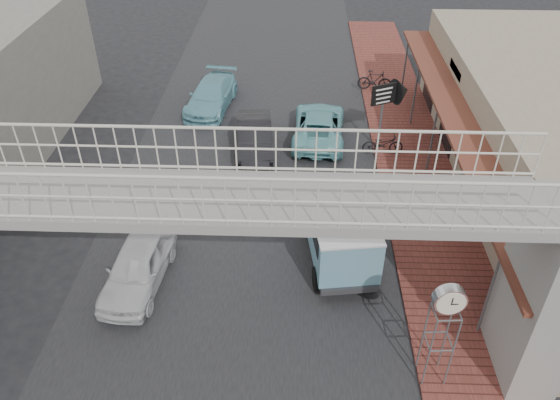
# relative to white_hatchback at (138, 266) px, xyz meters

# --- Properties ---
(ground) EXTENTS (120.00, 120.00, 0.00)m
(ground) POSITION_rel_white_hatchback_xyz_m (2.95, 1.39, -0.66)
(ground) COLOR black
(ground) RESTS_ON ground
(road_strip) EXTENTS (10.00, 60.00, 0.01)m
(road_strip) POSITION_rel_white_hatchback_xyz_m (2.95, 1.39, -0.65)
(road_strip) COLOR black
(road_strip) RESTS_ON ground
(sidewalk) EXTENTS (3.00, 40.00, 0.10)m
(sidewalk) POSITION_rel_white_hatchback_xyz_m (9.45, 4.39, -0.61)
(sidewalk) COLOR brown
(sidewalk) RESTS_ON ground
(shophouse_row) EXTENTS (7.20, 18.00, 4.00)m
(shophouse_row) POSITION_rel_white_hatchback_xyz_m (13.91, 5.39, 1.35)
(shophouse_row) COLOR gray
(shophouse_row) RESTS_ON ground
(footbridge) EXTENTS (16.40, 2.40, 6.34)m
(footbridge) POSITION_rel_white_hatchback_xyz_m (2.95, -2.61, 2.52)
(footbridge) COLOR gray
(footbridge) RESTS_ON ground
(white_hatchback) EXTENTS (1.89, 3.97, 1.31)m
(white_hatchback) POSITION_rel_white_hatchback_xyz_m (0.00, 0.00, 0.00)
(white_hatchback) COLOR silver
(white_hatchback) RESTS_ON ground
(dark_sedan) EXTENTS (1.78, 4.16, 1.33)m
(dark_sedan) POSITION_rel_white_hatchback_xyz_m (2.95, 7.84, 0.01)
(dark_sedan) COLOR black
(dark_sedan) RESTS_ON ground
(angkot_curb) EXTENTS (2.38, 4.70, 1.27)m
(angkot_curb) POSITION_rel_white_hatchback_xyz_m (5.64, 9.04, -0.02)
(angkot_curb) COLOR #6EB9BE
(angkot_curb) RESTS_ON ground
(angkot_far) EXTENTS (2.37, 4.63, 1.28)m
(angkot_far) POSITION_rel_white_hatchback_xyz_m (0.59, 11.75, -0.01)
(angkot_far) COLOR #6DAFBD
(angkot_far) RESTS_ON ground
(angkot_van) EXTENTS (2.41, 4.40, 2.05)m
(angkot_van) POSITION_rel_white_hatchback_xyz_m (6.08, 1.41, 0.65)
(angkot_van) COLOR black
(angkot_van) RESTS_ON ground
(motorcycle_near) EXTENTS (1.69, 0.63, 0.88)m
(motorcycle_near) POSITION_rel_white_hatchback_xyz_m (8.25, 7.71, -0.12)
(motorcycle_near) COLOR black
(motorcycle_near) RESTS_ON sidewalk
(motorcycle_far) EXTENTS (1.75, 0.70, 1.02)m
(motorcycle_far) POSITION_rel_white_hatchback_xyz_m (8.54, 13.85, -0.04)
(motorcycle_far) COLOR black
(motorcycle_far) RESTS_ON sidewalk
(street_clock) EXTENTS (0.78, 0.65, 3.15)m
(street_clock) POSITION_rel_white_hatchback_xyz_m (8.25, -3.13, 2.05)
(street_clock) COLOR #59595B
(street_clock) RESTS_ON sidewalk
(arrow_sign) EXTENTS (1.75, 1.19, 2.91)m
(arrow_sign) POSITION_rel_white_hatchback_xyz_m (8.81, 8.59, 1.79)
(arrow_sign) COLOR #59595B
(arrow_sign) RESTS_ON sidewalk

